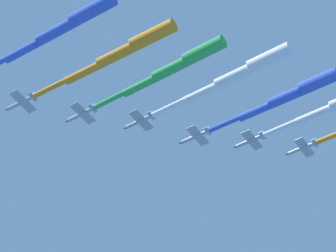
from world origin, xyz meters
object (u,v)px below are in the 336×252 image
at_px(jet_port_inner, 118,54).
at_px(jet_starboard_mid, 286,97).
at_px(jet_port_mid, 235,75).
at_px(jet_starboard_inner, 171,68).
at_px(jet_lead, 58,30).

distance_m(jet_port_inner, jet_starboard_mid, 46.18).
distance_m(jet_port_inner, jet_port_mid, 31.18).
relative_size(jet_starboard_inner, jet_port_mid, 0.97).
distance_m(jet_lead, jet_port_mid, 46.84).
bearing_deg(jet_lead, jet_port_mid, -134.69).
relative_size(jet_lead, jet_starboard_mid, 1.14).
bearing_deg(jet_lead, jet_starboard_mid, -133.01).
bearing_deg(jet_port_inner, jet_starboard_mid, -133.03).
height_order(jet_lead, jet_starboard_mid, jet_lead).
height_order(jet_starboard_inner, jet_port_mid, jet_port_mid).
bearing_deg(jet_port_mid, jet_lead, 45.31).
xyz_separation_m(jet_lead, jet_starboard_inner, (-20.21, -22.11, -3.04)).
height_order(jet_lead, jet_port_mid, jet_lead).
height_order(jet_port_mid, jet_starboard_mid, jet_port_mid).
bearing_deg(jet_port_mid, jet_starboard_mid, -127.81).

